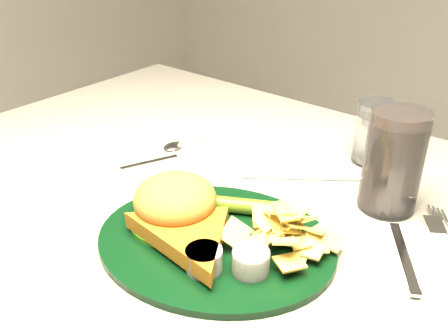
# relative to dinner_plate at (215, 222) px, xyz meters

# --- Properties ---
(dinner_plate) EXTENTS (0.37, 0.34, 0.07)m
(dinner_plate) POSITION_rel_dinner_plate_xyz_m (0.00, 0.00, 0.00)
(dinner_plate) COLOR black
(dinner_plate) RESTS_ON table
(water_glass) EXTENTS (0.08, 0.08, 0.10)m
(water_glass) POSITION_rel_dinner_plate_xyz_m (0.05, 0.34, 0.02)
(water_glass) COLOR silver
(water_glass) RESTS_ON table
(cola_glass) EXTENTS (0.08, 0.08, 0.15)m
(cola_glass) POSITION_rel_dinner_plate_xyz_m (0.13, 0.22, 0.04)
(cola_glass) COLOR black
(cola_glass) RESTS_ON table
(fork_napkin) EXTENTS (0.21, 0.23, 0.01)m
(fork_napkin) POSITION_rel_dinner_plate_xyz_m (0.20, 0.13, -0.03)
(fork_napkin) COLOR silver
(fork_napkin) RESTS_ON table
(spoon) EXTENTS (0.09, 0.14, 0.01)m
(spoon) POSITION_rel_dinner_plate_xyz_m (-0.23, 0.10, -0.03)
(spoon) COLOR silver
(spoon) RESTS_ON table
(ramekin) EXTENTS (0.05, 0.05, 0.03)m
(ramekin) POSITION_rel_dinner_plate_xyz_m (-0.23, 0.21, -0.02)
(ramekin) COLOR white
(ramekin) RESTS_ON table
(wrapped_straw) EXTENTS (0.20, 0.18, 0.01)m
(wrapped_straw) POSITION_rel_dinner_plate_xyz_m (0.00, 0.22, -0.03)
(wrapped_straw) COLOR silver
(wrapped_straw) RESTS_ON table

